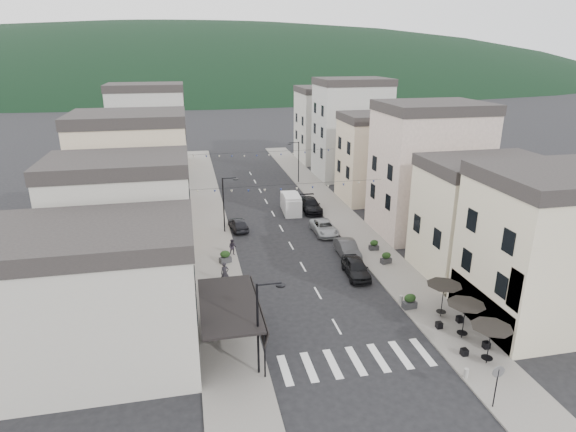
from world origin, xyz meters
The scene contains 30 objects.
ground centered at (0.00, 0.00, 0.00)m, with size 700.00×700.00×0.00m, color black.
sidewalk_left centered at (-7.50, 32.00, 0.06)m, with size 4.00×76.00×0.12m, color slate.
sidewalk_right centered at (7.50, 32.00, 0.06)m, with size 4.00×76.00×0.12m, color slate.
hill_backdrop centered at (0.00, 300.00, 0.00)m, with size 640.00×360.00×70.00m, color black.
boutique_building centered at (-15.50, 5.00, 4.00)m, with size 12.00×8.00×8.00m, color #B3AFA4.
bistro_building centered at (14.50, 4.00, 5.00)m, with size 10.00×8.00×10.00m, color beige.
boutique_awning centered at (-7.25, 5.00, 3.11)m, with size 3.77×7.50×3.28m.
buildings_row_left centered at (-14.50, 37.75, 6.12)m, with size 10.20×54.16×14.00m.
buildings_row_right centered at (14.50, 36.59, 6.32)m, with size 10.20×54.16×14.50m.
cafe_terrace centered at (7.70, 2.80, 2.36)m, with size 2.50×8.10×2.53m.
streetlamp_left_near centered at (-5.82, 2.00, 3.70)m, with size 1.70×0.56×6.00m.
streetlamp_left_far centered at (-5.82, 26.00, 3.70)m, with size 1.70×0.56×6.00m.
streetlamp_right_far centered at (5.82, 44.00, 3.70)m, with size 1.70×0.56×6.00m.
traffic_sign centered at (5.80, -3.50, 1.93)m, with size 0.70×0.07×2.70m.
bollards centered at (0.00, 5.50, 0.42)m, with size 11.66×10.26×0.60m.
bunting_near centered at (0.00, 22.00, 5.65)m, with size 19.00×0.28×0.62m.
bunting_far centered at (0.00, 38.00, 5.65)m, with size 19.00×0.28×0.62m.
parked_car_a centered at (3.99, 13.32, 0.76)m, with size 1.80×4.48×1.53m, color black.
parked_car_b centered at (4.60, 17.43, 0.74)m, with size 1.56×4.48×1.47m, color #333436.
parked_car_c centered at (4.10, 23.56, 0.67)m, with size 2.21×4.79×1.33m, color #999CA1.
parked_car_d centered at (4.60, 31.09, 0.75)m, with size 2.10×5.17×1.50m, color black.
parked_car_e centered at (-4.60, 26.47, 0.69)m, with size 1.62×4.03×1.37m, color black.
delivery_van centered at (2.18, 31.12, 1.12)m, with size 2.17×4.87×2.29m.
pedestrian_a centered at (-7.07, 13.97, 1.05)m, with size 0.68×0.44×1.85m, color black.
pedestrian_b centered at (-5.88, 19.66, 0.90)m, with size 0.76×0.59×1.56m, color #251F29.
planter_la centered at (-7.96, 12.19, 0.67)m, with size 1.05×0.62×1.14m.
planter_lb centered at (-6.71, 18.10, 0.68)m, with size 1.17×0.92×1.15m.
planter_ra centered at (6.00, 7.16, 0.68)m, with size 1.08×0.66×1.15m.
planter_rb centered at (7.43, 14.98, 0.63)m, with size 1.04×0.72×1.06m.
planter_rc centered at (7.49, 18.08, 0.61)m, with size 0.93×0.54×1.02m.
Camera 1 is at (-9.36, -21.88, 18.30)m, focal length 30.00 mm.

